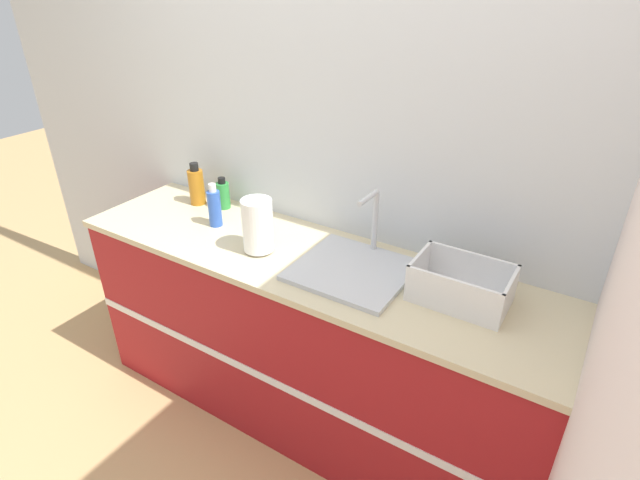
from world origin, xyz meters
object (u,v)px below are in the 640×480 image
sink (353,267)px  bottle_blue (215,207)px  bottle_green (223,195)px  paper_towel_roll (258,226)px  dish_rack (461,287)px  bottle_amber (196,186)px

sink → bottle_blue: size_ratio=2.12×
sink → bottle_green: sink is taller
bottle_green → paper_towel_roll: bearing=-30.6°
dish_rack → bottle_blue: bearing=-178.9°
paper_towel_roll → bottle_amber: bearing=158.9°
sink → dish_rack: (0.43, 0.04, 0.03)m
bottle_green → dish_rack: bearing=-6.5°
sink → bottle_amber: bearing=171.4°
bottle_blue → sink: bearing=-1.0°
bottle_amber → bottle_blue: 0.29m
paper_towel_roll → bottle_amber: (-0.58, 0.22, -0.03)m
bottle_green → bottle_blue: (0.10, -0.17, 0.02)m
paper_towel_roll → bottle_green: 0.50m
sink → bottle_blue: sink is taller
paper_towel_roll → bottle_amber: paper_towel_roll is taller
dish_rack → paper_towel_roll: bearing=-172.9°
paper_towel_roll → dish_rack: size_ratio=0.69×
bottle_amber → bottle_blue: bearing=-28.8°
bottle_blue → dish_rack: bearing=1.1°
dish_rack → bottle_green: bearing=173.5°
dish_rack → bottle_blue: size_ratio=1.64×
sink → dish_rack: bearing=4.8°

